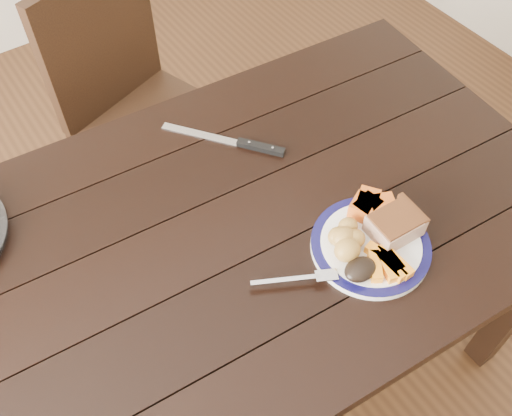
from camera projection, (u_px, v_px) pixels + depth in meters
ground at (232, 366)px, 1.84m from camera, size 4.00×4.00×0.00m
dining_table at (223, 256)px, 1.32m from camera, size 1.66×1.02×0.75m
chair_far at (136, 101)px, 1.83m from camera, size 0.53×0.54×0.93m
dinner_plate at (370, 246)px, 1.21m from camera, size 0.25×0.25×0.02m
plate_rim at (371, 244)px, 1.20m from camera, size 0.25×0.25×0.02m
pork_slice at (395, 226)px, 1.20m from camera, size 0.11×0.09×0.05m
roasted_potatoes at (346, 240)px, 1.18m from camera, size 0.09×0.09×0.05m
carrot_batons at (387, 263)px, 1.16m from camera, size 0.08×0.11×0.02m
pumpkin_wedges at (369, 206)px, 1.24m from camera, size 0.10×0.09×0.04m
dark_mushroom at (360, 269)px, 1.14m from camera, size 0.07×0.05×0.03m
fork at (301, 278)px, 1.15m from camera, size 0.17×0.10×0.00m
carving_knife at (246, 144)px, 1.40m from camera, size 0.21×0.27×0.01m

